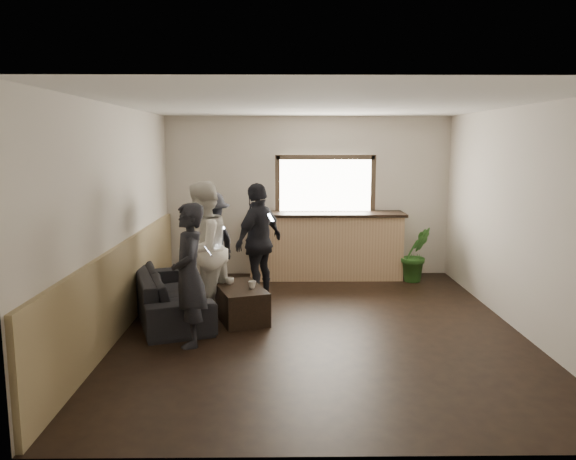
{
  "coord_description": "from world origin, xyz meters",
  "views": [
    {
      "loc": [
        -0.48,
        -6.91,
        2.35
      ],
      "look_at": [
        -0.39,
        0.4,
        1.2
      ],
      "focal_mm": 35.0,
      "sensor_mm": 36.0,
      "label": 1
    }
  ],
  "objects_px": {
    "person_c": "(210,246)",
    "cup_b": "(252,285)",
    "bar_counter": "(326,241)",
    "sofa": "(170,294)",
    "cup_a": "(230,281)",
    "coffee_table": "(240,303)",
    "person_a": "(189,275)",
    "person_b": "(202,250)",
    "potted_plant": "(416,254)",
    "person_d": "(259,242)"
  },
  "relations": [
    {
      "from": "sofa",
      "to": "person_c",
      "type": "relative_size",
      "value": 1.32
    },
    {
      "from": "bar_counter",
      "to": "person_b",
      "type": "xyz_separation_m",
      "value": [
        -1.84,
        -2.2,
        0.28
      ]
    },
    {
      "from": "sofa",
      "to": "cup_a",
      "type": "height_order",
      "value": "sofa"
    },
    {
      "from": "person_a",
      "to": "person_d",
      "type": "height_order",
      "value": "person_d"
    },
    {
      "from": "potted_plant",
      "to": "person_c",
      "type": "bearing_deg",
      "value": -162.3
    },
    {
      "from": "sofa",
      "to": "potted_plant",
      "type": "height_order",
      "value": "potted_plant"
    },
    {
      "from": "cup_b",
      "to": "person_b",
      "type": "relative_size",
      "value": 0.06
    },
    {
      "from": "coffee_table",
      "to": "person_d",
      "type": "xyz_separation_m",
      "value": [
        0.22,
        0.97,
        0.66
      ]
    },
    {
      "from": "potted_plant",
      "to": "bar_counter",
      "type": "bearing_deg",
      "value": 168.79
    },
    {
      "from": "potted_plant",
      "to": "cup_a",
      "type": "bearing_deg",
      "value": -147.55
    },
    {
      "from": "cup_a",
      "to": "cup_b",
      "type": "distance_m",
      "value": 0.39
    },
    {
      "from": "bar_counter",
      "to": "cup_b",
      "type": "xyz_separation_m",
      "value": [
        -1.16,
        -2.42,
        -0.15
      ]
    },
    {
      "from": "person_a",
      "to": "coffee_table",
      "type": "bearing_deg",
      "value": 139.22
    },
    {
      "from": "sofa",
      "to": "person_c",
      "type": "bearing_deg",
      "value": -47.39
    },
    {
      "from": "cup_a",
      "to": "person_c",
      "type": "xyz_separation_m",
      "value": [
        -0.37,
        0.83,
        0.33
      ]
    },
    {
      "from": "coffee_table",
      "to": "person_b",
      "type": "height_order",
      "value": "person_b"
    },
    {
      "from": "person_b",
      "to": "person_c",
      "type": "distance_m",
      "value": 0.84
    },
    {
      "from": "coffee_table",
      "to": "person_c",
      "type": "distance_m",
      "value": 1.24
    },
    {
      "from": "coffee_table",
      "to": "person_d",
      "type": "bearing_deg",
      "value": 77.25
    },
    {
      "from": "potted_plant",
      "to": "person_b",
      "type": "bearing_deg",
      "value": -150.42
    },
    {
      "from": "bar_counter",
      "to": "person_b",
      "type": "relative_size",
      "value": 1.47
    },
    {
      "from": "cup_b",
      "to": "person_a",
      "type": "xyz_separation_m",
      "value": [
        -0.68,
        -0.86,
        0.34
      ]
    },
    {
      "from": "bar_counter",
      "to": "coffee_table",
      "type": "distance_m",
      "value": 2.71
    },
    {
      "from": "person_b",
      "to": "cup_b",
      "type": "bearing_deg",
      "value": 98.31
    },
    {
      "from": "cup_b",
      "to": "potted_plant",
      "type": "xyz_separation_m",
      "value": [
        2.67,
        2.12,
        -0.02
      ]
    },
    {
      "from": "coffee_table",
      "to": "person_a",
      "type": "height_order",
      "value": "person_a"
    },
    {
      "from": "person_b",
      "to": "person_d",
      "type": "xyz_separation_m",
      "value": [
        0.73,
        0.84,
        -0.04
      ]
    },
    {
      "from": "cup_a",
      "to": "coffee_table",
      "type": "bearing_deg",
      "value": -41.6
    },
    {
      "from": "sofa",
      "to": "person_b",
      "type": "relative_size",
      "value": 1.18
    },
    {
      "from": "bar_counter",
      "to": "cup_b",
      "type": "height_order",
      "value": "bar_counter"
    },
    {
      "from": "coffee_table",
      "to": "person_a",
      "type": "distance_m",
      "value": 1.24
    },
    {
      "from": "person_a",
      "to": "person_b",
      "type": "bearing_deg",
      "value": 167.42
    },
    {
      "from": "bar_counter",
      "to": "coffee_table",
      "type": "relative_size",
      "value": 2.7
    },
    {
      "from": "cup_b",
      "to": "person_d",
      "type": "height_order",
      "value": "person_d"
    },
    {
      "from": "bar_counter",
      "to": "coffee_table",
      "type": "xyz_separation_m",
      "value": [
        -1.33,
        -2.33,
        -0.42
      ]
    },
    {
      "from": "person_c",
      "to": "cup_b",
      "type": "bearing_deg",
      "value": 63.21
    },
    {
      "from": "cup_a",
      "to": "person_c",
      "type": "distance_m",
      "value": 0.96
    },
    {
      "from": "person_a",
      "to": "bar_counter",
      "type": "bearing_deg",
      "value": 138.12
    },
    {
      "from": "cup_b",
      "to": "person_b",
      "type": "distance_m",
      "value": 0.83
    },
    {
      "from": "person_a",
      "to": "sofa",
      "type": "bearing_deg",
      "value": -169.9
    },
    {
      "from": "sofa",
      "to": "person_d",
      "type": "distance_m",
      "value": 1.56
    },
    {
      "from": "person_c",
      "to": "person_d",
      "type": "relative_size",
      "value": 0.93
    },
    {
      "from": "sofa",
      "to": "cup_a",
      "type": "xyz_separation_m",
      "value": [
        0.82,
        0.01,
        0.17
      ]
    },
    {
      "from": "bar_counter",
      "to": "sofa",
      "type": "bearing_deg",
      "value": -136.11
    },
    {
      "from": "bar_counter",
      "to": "person_b",
      "type": "bearing_deg",
      "value": -129.92
    },
    {
      "from": "cup_b",
      "to": "person_c",
      "type": "distance_m",
      "value": 1.29
    },
    {
      "from": "cup_a",
      "to": "sofa",
      "type": "bearing_deg",
      "value": -179.51
    },
    {
      "from": "sofa",
      "to": "coffee_table",
      "type": "height_order",
      "value": "sofa"
    },
    {
      "from": "bar_counter",
      "to": "sofa",
      "type": "relative_size",
      "value": 1.25
    },
    {
      "from": "sofa",
      "to": "person_b",
      "type": "bearing_deg",
      "value": -108.71
    }
  ]
}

